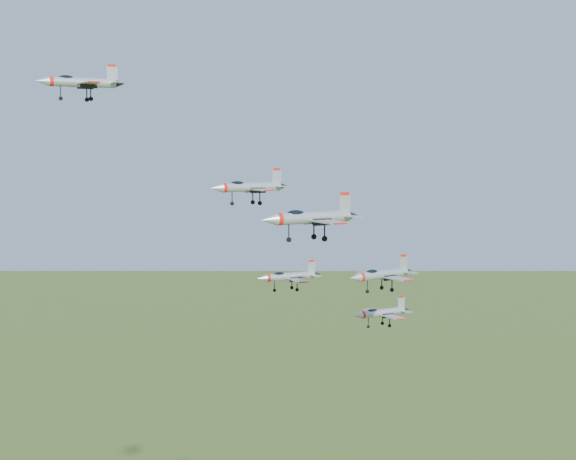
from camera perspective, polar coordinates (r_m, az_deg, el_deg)
jet_lead at (r=111.81m, az=-14.58°, el=10.15°), size 11.95×10.02×3.20m
jet_left_high at (r=114.37m, az=-2.80°, el=3.08°), size 12.35×10.32×3.30m
jet_right_high at (r=93.03m, az=1.58°, el=0.91°), size 13.20×11.02×3.53m
jet_left_low at (r=121.69m, az=0.03°, el=-3.31°), size 10.60×8.96×2.86m
jet_right_low at (r=113.55m, az=6.64°, el=-3.15°), size 11.77×9.69×3.15m
jet_trail at (r=137.15m, az=6.61°, el=-5.86°), size 11.65×9.75×3.12m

